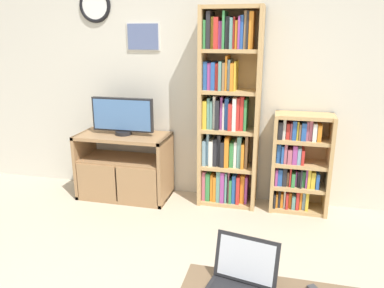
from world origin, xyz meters
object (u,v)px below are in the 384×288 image
object	(u,v)px
tv_stand	(124,166)
bookshelf_tall	(228,114)
laptop	(241,280)
television	(123,116)
bookshelf_short	(298,163)

from	to	relation	value
tv_stand	bookshelf_tall	xyz separation A→B (m)	(1.11, 0.13, 0.61)
bookshelf_tall	laptop	xyz separation A→B (m)	(0.38, -2.02, -0.46)
tv_stand	television	world-z (taller)	television
television	bookshelf_tall	bearing A→B (deg)	5.92
bookshelf_tall	laptop	world-z (taller)	bookshelf_tall
tv_stand	bookshelf_short	distance (m)	1.85
bookshelf_tall	tv_stand	bearing A→B (deg)	-173.23
television	laptop	distance (m)	2.45
bookshelf_tall	laptop	size ratio (longest dim) A/B	5.02
television	bookshelf_short	xyz separation A→B (m)	(1.84, 0.12, -0.42)
tv_stand	television	bearing A→B (deg)	65.03
laptop	tv_stand	bearing A→B (deg)	139.66
television	bookshelf_tall	world-z (taller)	bookshelf_tall
tv_stand	television	xyz separation A→B (m)	(0.01, 0.02, 0.56)
bookshelf_short	laptop	xyz separation A→B (m)	(-0.35, -2.02, 0.00)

